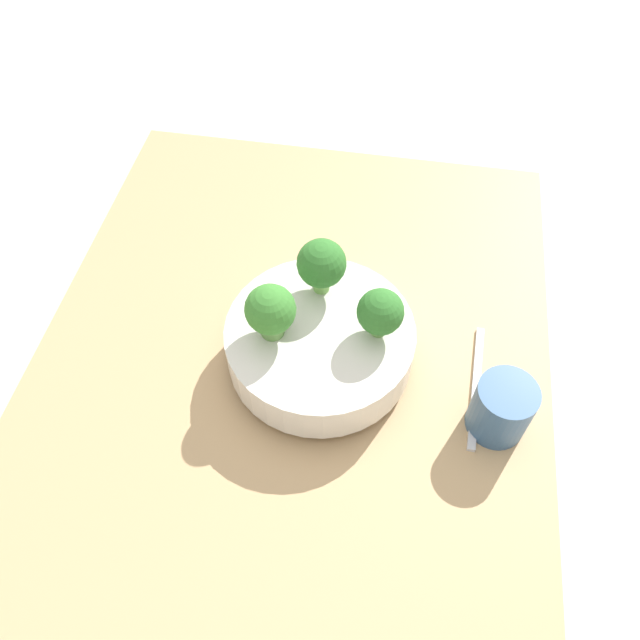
# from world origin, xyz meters

# --- Properties ---
(ground_plane) EXTENTS (6.00, 6.00, 0.00)m
(ground_plane) POSITION_xyz_m (0.00, 0.00, 0.00)
(ground_plane) COLOR beige
(table) EXTENTS (0.90, 0.68, 0.03)m
(table) POSITION_xyz_m (0.00, 0.00, 0.02)
(table) COLOR tan
(table) RESTS_ON ground_plane
(bowl) EXTENTS (0.24, 0.24, 0.07)m
(bowl) POSITION_xyz_m (0.02, -0.04, 0.07)
(bowl) COLOR silver
(bowl) RESTS_ON table
(broccoli_floret_right) EXTENTS (0.06, 0.06, 0.08)m
(broccoli_floret_right) POSITION_xyz_m (0.08, -0.03, 0.15)
(broccoli_floret_right) COLOR #7AB256
(broccoli_floret_right) RESTS_ON bowl
(broccoli_floret_back) EXTENTS (0.06, 0.06, 0.08)m
(broccoli_floret_back) POSITION_xyz_m (0.01, 0.02, 0.15)
(broccoli_floret_back) COLOR #609347
(broccoli_floret_back) RESTS_ON bowl
(broccoli_floret_front) EXTENTS (0.06, 0.06, 0.07)m
(broccoli_floret_front) POSITION_xyz_m (0.03, -0.11, 0.14)
(broccoli_floret_front) COLOR #6BA34C
(broccoli_floret_front) RESTS_ON bowl
(cup) EXTENTS (0.07, 0.07, 0.08)m
(cup) POSITION_xyz_m (-0.03, -0.27, 0.07)
(cup) COLOR #33567F
(cup) RESTS_ON table
(fork) EXTENTS (0.18, 0.02, 0.01)m
(fork) POSITION_xyz_m (0.01, -0.24, 0.03)
(fork) COLOR silver
(fork) RESTS_ON table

